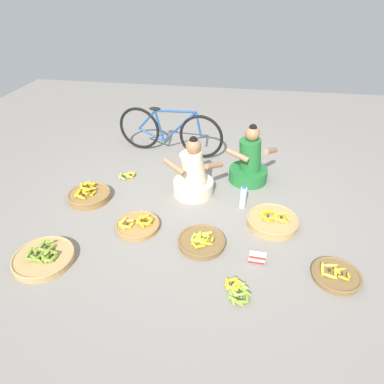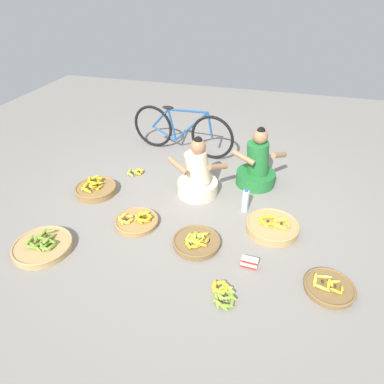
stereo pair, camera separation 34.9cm
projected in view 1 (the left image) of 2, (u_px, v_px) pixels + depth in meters
name	position (u px, v px, depth m)	size (l,w,h in m)	color
ground_plane	(195.00, 207.00, 4.12)	(10.00, 10.00, 0.00)	gray
vendor_woman_front	(193.00, 176.00, 4.23)	(0.74, 0.52, 0.80)	beige
vendor_woman_behind	(249.00, 163.00, 4.50)	(0.69, 0.53, 0.82)	#237233
bicycle_leaning	(169.00, 132.00, 5.14)	(1.69, 0.31, 0.73)	black
banana_basket_front_right	(202.00, 241.00, 3.53)	(0.51, 0.51, 0.15)	brown
banana_basket_front_center	(272.00, 221.00, 3.80)	(0.58, 0.58, 0.18)	tan
banana_basket_front_left	(44.00, 258.00, 3.33)	(0.60, 0.60, 0.15)	tan
banana_basket_near_vendor	(89.00, 195.00, 4.23)	(0.53, 0.53, 0.18)	olive
banana_basket_near_bicycle	(336.00, 275.00, 3.16)	(0.46, 0.46, 0.12)	brown
banana_basket_mid_right	(138.00, 225.00, 3.76)	(0.50, 0.50, 0.14)	#A87F47
loose_bananas_mid_left	(237.00, 290.00, 3.02)	(0.27, 0.33, 0.09)	gold
loose_bananas_back_right	(128.00, 175.00, 4.69)	(0.23, 0.22, 0.08)	#9EB747
water_bottle	(243.00, 197.00, 4.04)	(0.08, 0.08, 0.30)	silver
packet_carton_stack	(257.00, 257.00, 3.31)	(0.17, 0.07, 0.12)	red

